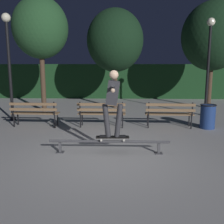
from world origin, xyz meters
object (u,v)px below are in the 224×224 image
Objects in this scene: tree_far_left at (40,28)px; trash_can at (208,116)px; park_bench_leftmost at (35,111)px; park_bench_left_center at (102,112)px; tree_far_right at (213,36)px; park_bench_right_center at (170,112)px; skateboarder at (113,98)px; lamp_post_right at (209,55)px; tree_behind_benches at (115,41)px; skateboard at (113,137)px; grind_rail at (109,143)px; lamp_post_left at (9,54)px.

trash_can is (6.38, -3.05, -3.23)m from tree_far_left.
tree_far_left is at bearing 101.16° from park_bench_leftmost.
park_bench_leftmost is 5.79m from trash_can.
park_bench_left_center is 0.32× the size of tree_far_right.
park_bench_right_center is at bearing -30.69° from tree_far_left.
lamp_post_right is at bearing 52.36° from skateboarder.
park_bench_right_center is at bearing -122.32° from tree_far_right.
skateboard is at bearing -89.11° from tree_behind_benches.
tree_behind_benches is at bearing 18.56° from tree_far_left.
tree_behind_benches is (0.35, 4.12, 2.67)m from park_bench_left_center.
skateboarder is 3.23m from park_bench_right_center.
lamp_post_right is 3.12m from trash_can.
tree_behind_benches reaches higher than park_bench_right_center.
grind_rail is at bearing -179.92° from skateboarder.
tree_far_right reaches higher than trash_can.
lamp_post_left is at bearing -171.03° from lamp_post_right.
tree_behind_benches is (-0.10, 6.69, 2.82)m from skateboard.
grind_rail is 3.65× the size of skateboard.
skateboarder is 6.18m from lamp_post_right.
lamp_post_right is (3.70, 4.80, 1.16)m from skateboarder.
skateboard is 0.20× the size of lamp_post_left.
lamp_post_right is at bearing 8.97° from lamp_post_left.
skateboarder reaches higher than park_bench_right_center.
park_bench_left_center and park_bench_right_center have the same top height.
skateboard is 7.26m from tree_behind_benches.
lamp_post_right is (7.64, 1.20, 0.00)m from lamp_post_left.
tree_far_left reaches higher than park_bench_right_center.
park_bench_leftmost is (-2.72, 2.56, -0.79)m from skateboarder.
tree_far_left is at bearing -161.44° from tree_behind_benches.
park_bench_leftmost is 1.00× the size of park_bench_left_center.
park_bench_right_center is (2.27, 0.00, 0.00)m from park_bench_left_center.
skateboard is 7.28m from tree_far_left.
tree_far_left is at bearing 120.62° from skateboard.
skateboard is 0.51× the size of skateboarder.
lamp_post_right is (3.71, 4.80, 2.09)m from skateboard.
grind_rail is 1.08m from skateboarder.
lamp_post_left is at bearing 136.89° from grind_rail.
park_bench_left_center is at bearing 98.26° from grind_rail.
tree_behind_benches is (-0.02, 6.69, 2.96)m from grind_rail.
park_bench_right_center is 5.27m from tree_behind_benches.
park_bench_leftmost is 4.53m from park_bench_right_center.
lamp_post_right is at bearing -111.55° from tree_far_right.
tree_far_right is at bearing 8.80° from tree_far_left.
park_bench_right_center is at bearing 0.00° from park_bench_left_center.
tree_far_left is at bearing 120.65° from skateboarder.
park_bench_leftmost is 2.51m from lamp_post_left.
lamp_post_left reaches higher than park_bench_left_center.
park_bench_left_center is at bearing 0.00° from park_bench_leftmost.
park_bench_leftmost is 2.27m from park_bench_left_center.
tree_far_right is at bearing 71.33° from trash_can.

